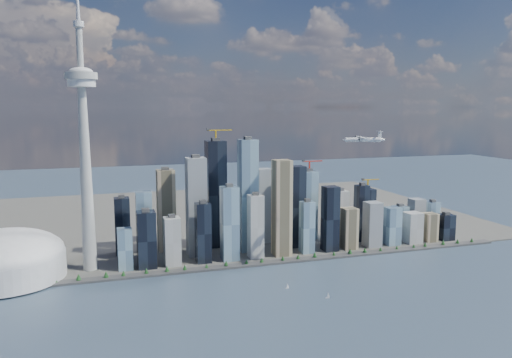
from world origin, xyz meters
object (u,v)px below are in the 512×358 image
object	(u,v)px
sailboat_east	(328,296)
sailboat_west	(287,287)
needle_tower	(84,144)
dome_stadium	(5,259)
airplane	(364,139)

from	to	relation	value
sailboat_east	sailboat_west	bearing A→B (deg)	140.21
needle_tower	dome_stadium	bearing A→B (deg)	-175.91
dome_stadium	airplane	xyz separation A→B (m)	(613.74, -144.72, 205.04)
needle_tower	sailboat_west	xyz separation A→B (m)	(315.97, -194.59, -232.81)
dome_stadium	sailboat_east	world-z (taller)	dome_stadium
airplane	sailboat_west	bearing A→B (deg)	-150.57
needle_tower	dome_stadium	distance (m)	241.40
needle_tower	sailboat_west	bearing A→B (deg)	-31.63
needle_tower	sailboat_west	distance (m)	438.06
needle_tower	sailboat_east	bearing A→B (deg)	-35.07
needle_tower	airplane	xyz separation A→B (m)	(473.74, -154.72, 8.63)
sailboat_west	needle_tower	bearing A→B (deg)	140.07
needle_tower	sailboat_east	xyz separation A→B (m)	(361.99, -254.15, -232.63)
needle_tower	sailboat_east	size ratio (longest dim) A/B	55.05
airplane	sailboat_west	xyz separation A→B (m)	(-157.77, -39.87, -241.45)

